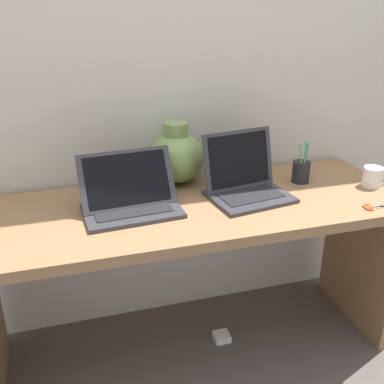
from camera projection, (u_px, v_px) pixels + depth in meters
ground_plane at (192, 347)px, 2.04m from camera, size 6.00×6.00×0.00m
back_wall at (169, 57)px, 1.85m from camera, size 4.40×0.04×2.40m
desk at (192, 236)px, 1.81m from camera, size 1.67×0.59×0.70m
laptop_left at (130, 196)px, 1.68m from camera, size 0.36×0.25×0.21m
laptop_right at (244, 179)px, 1.81m from camera, size 0.34×0.29×0.24m
green_vase at (176, 156)px, 1.92m from camera, size 0.23×0.23×0.26m
coffee_mug at (373, 177)px, 1.90m from camera, size 0.12×0.08×0.08m
pen_cup at (301, 171)px, 1.94m from camera, size 0.07×0.07×0.19m
scissors at (376, 207)px, 1.72m from camera, size 0.15×0.06×0.01m
power_brick at (222, 337)px, 2.07m from camera, size 0.07×0.07×0.03m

